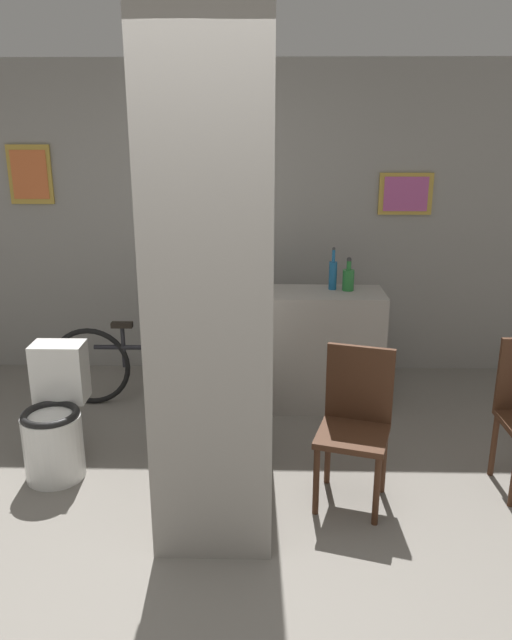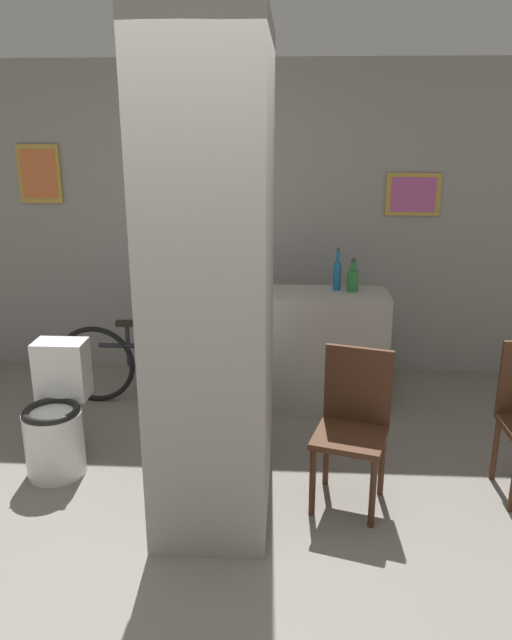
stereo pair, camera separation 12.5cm
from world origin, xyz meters
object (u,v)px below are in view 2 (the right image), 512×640
(chair_near_pillar, at_px, (353,421))
(bottle_tall, at_px, (337,274))
(toilet, at_px, (57,419))
(bicycle, at_px, (164,364))

(chair_near_pillar, xyz_separation_m, bottle_tall, (-0.02, 1.33, 0.53))
(toilet, height_order, chair_near_pillar, chair_near_pillar)
(toilet, bearing_deg, bottle_tall, 31.26)
(chair_near_pillar, relative_size, bottle_tall, 2.82)
(toilet, distance_m, bicycle, 1.10)
(bicycle, height_order, bottle_tall, bottle_tall)
(chair_near_pillar, xyz_separation_m, bicycle, (-1.34, 1.23, -0.17))
(toilet, xyz_separation_m, bottle_tall, (1.80, 1.09, 0.69))
(toilet, relative_size, bottle_tall, 2.47)
(bottle_tall, bearing_deg, chair_near_pillar, -89.15)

